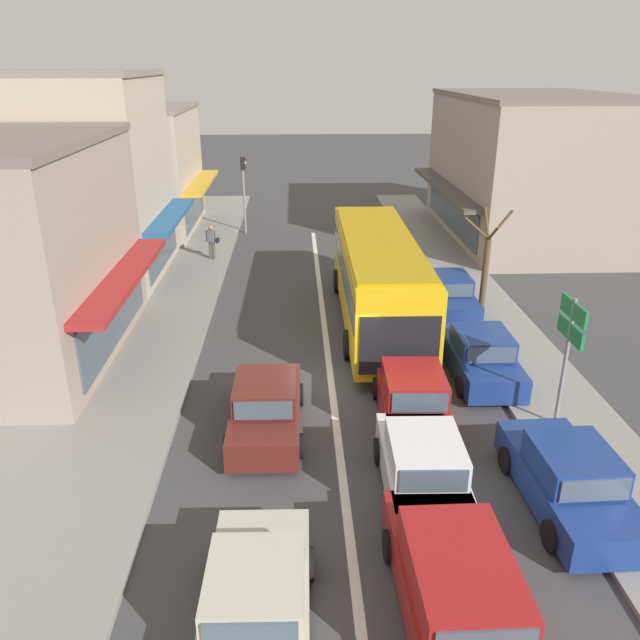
{
  "coord_description": "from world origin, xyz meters",
  "views": [
    {
      "loc": [
        -1.0,
        -16.25,
        8.87
      ],
      "look_at": [
        -0.25,
        2.26,
        1.2
      ],
      "focal_mm": 35.0,
      "sensor_mm": 36.0,
      "label": 1
    }
  ],
  "objects_px": {
    "traffic_light_downstreet": "(244,182)",
    "hatchback_behind_bus_near": "(422,467)",
    "parked_sedan_kerb_second": "(480,356)",
    "sedan_adjacent_lane_lead": "(266,408)",
    "street_tree_right": "(486,266)",
    "sedan_behind_bus_mid": "(257,606)",
    "city_bus": "(378,274)",
    "wagon_adjacent_lane_trail": "(455,586)",
    "parked_sedan_kerb_front": "(569,480)",
    "hatchback_queue_gap_filler": "(412,397)",
    "directional_road_sign": "(570,333)",
    "parked_sedan_kerb_third": "(446,294)",
    "pedestrian_with_handbag_near": "(212,240)"
  },
  "relations": [
    {
      "from": "sedan_adjacent_lane_lead",
      "to": "street_tree_right",
      "type": "height_order",
      "value": "street_tree_right"
    },
    {
      "from": "hatchback_behind_bus_near",
      "to": "directional_road_sign",
      "type": "height_order",
      "value": "directional_road_sign"
    },
    {
      "from": "parked_sedan_kerb_front",
      "to": "parked_sedan_kerb_second",
      "type": "distance_m",
      "value": 6.07
    },
    {
      "from": "parked_sedan_kerb_front",
      "to": "sedan_behind_bus_mid",
      "type": "bearing_deg",
      "value": -154.6
    },
    {
      "from": "sedan_behind_bus_mid",
      "to": "directional_road_sign",
      "type": "bearing_deg",
      "value": 39.53
    },
    {
      "from": "parked_sedan_kerb_third",
      "to": "directional_road_sign",
      "type": "xyz_separation_m",
      "value": [
        0.99,
        -8.39,
        2.04
      ]
    },
    {
      "from": "hatchback_queue_gap_filler",
      "to": "traffic_light_downstreet",
      "type": "relative_size",
      "value": 0.89
    },
    {
      "from": "hatchback_queue_gap_filler",
      "to": "directional_road_sign",
      "type": "height_order",
      "value": "directional_road_sign"
    },
    {
      "from": "sedan_adjacent_lane_lead",
      "to": "parked_sedan_kerb_front",
      "type": "bearing_deg",
      "value": -26.56
    },
    {
      "from": "wagon_adjacent_lane_trail",
      "to": "directional_road_sign",
      "type": "xyz_separation_m",
      "value": [
        4.15,
        5.95,
        1.96
      ]
    },
    {
      "from": "sedan_adjacent_lane_lead",
      "to": "parked_sedan_kerb_second",
      "type": "relative_size",
      "value": 1.0
    },
    {
      "from": "city_bus",
      "to": "hatchback_behind_bus_near",
      "type": "relative_size",
      "value": 2.91
    },
    {
      "from": "sedan_adjacent_lane_lead",
      "to": "street_tree_right",
      "type": "xyz_separation_m",
      "value": [
        7.85,
        7.86,
        1.23
      ]
    },
    {
      "from": "hatchback_behind_bus_near",
      "to": "traffic_light_downstreet",
      "type": "relative_size",
      "value": 0.89
    },
    {
      "from": "hatchback_queue_gap_filler",
      "to": "street_tree_right",
      "type": "bearing_deg",
      "value": 61.92
    },
    {
      "from": "hatchback_behind_bus_near",
      "to": "parked_sedan_kerb_second",
      "type": "distance_m",
      "value": 6.22
    },
    {
      "from": "hatchback_behind_bus_near",
      "to": "hatchback_queue_gap_filler",
      "type": "bearing_deg",
      "value": 84.08
    },
    {
      "from": "hatchback_queue_gap_filler",
      "to": "parked_sedan_kerb_second",
      "type": "bearing_deg",
      "value": 44.53
    },
    {
      "from": "parked_sedan_kerb_second",
      "to": "directional_road_sign",
      "type": "distance_m",
      "value": 3.8
    },
    {
      "from": "sedan_behind_bus_mid",
      "to": "traffic_light_downstreet",
      "type": "height_order",
      "value": "traffic_light_downstreet"
    },
    {
      "from": "parked_sedan_kerb_third",
      "to": "city_bus",
      "type": "bearing_deg",
      "value": -158.76
    },
    {
      "from": "city_bus",
      "to": "parked_sedan_kerb_third",
      "type": "bearing_deg",
      "value": 21.24
    },
    {
      "from": "city_bus",
      "to": "street_tree_right",
      "type": "height_order",
      "value": "street_tree_right"
    },
    {
      "from": "wagon_adjacent_lane_trail",
      "to": "sedan_behind_bus_mid",
      "type": "relative_size",
      "value": 1.07
    },
    {
      "from": "sedan_adjacent_lane_lead",
      "to": "street_tree_right",
      "type": "bearing_deg",
      "value": 45.02
    },
    {
      "from": "city_bus",
      "to": "parked_sedan_kerb_third",
      "type": "height_order",
      "value": "city_bus"
    },
    {
      "from": "traffic_light_downstreet",
      "to": "hatchback_behind_bus_near",
      "type": "bearing_deg",
      "value": -76.69
    },
    {
      "from": "sedan_behind_bus_mid",
      "to": "wagon_adjacent_lane_trail",
      "type": "bearing_deg",
      "value": 3.62
    },
    {
      "from": "parked_sedan_kerb_second",
      "to": "parked_sedan_kerb_front",
      "type": "bearing_deg",
      "value": -88.11
    },
    {
      "from": "parked_sedan_kerb_front",
      "to": "traffic_light_downstreet",
      "type": "height_order",
      "value": "traffic_light_downstreet"
    },
    {
      "from": "wagon_adjacent_lane_trail",
      "to": "sedan_adjacent_lane_lead",
      "type": "relative_size",
      "value": 1.07
    },
    {
      "from": "parked_sedan_kerb_front",
      "to": "directional_road_sign",
      "type": "bearing_deg",
      "value": 71.96
    },
    {
      "from": "hatchback_behind_bus_near",
      "to": "sedan_behind_bus_mid",
      "type": "distance_m",
      "value": 4.96
    },
    {
      "from": "parked_sedan_kerb_front",
      "to": "directional_road_sign",
      "type": "relative_size",
      "value": 1.18
    },
    {
      "from": "sedan_adjacent_lane_lead",
      "to": "traffic_light_downstreet",
      "type": "xyz_separation_m",
      "value": [
        -1.96,
        20.36,
        2.19
      ]
    },
    {
      "from": "sedan_behind_bus_mid",
      "to": "parked_sedan_kerb_third",
      "type": "distance_m",
      "value": 15.92
    },
    {
      "from": "city_bus",
      "to": "traffic_light_downstreet",
      "type": "bearing_deg",
      "value": 113.25
    },
    {
      "from": "hatchback_behind_bus_near",
      "to": "street_tree_right",
      "type": "relative_size",
      "value": 0.94
    },
    {
      "from": "city_bus",
      "to": "pedestrian_with_handbag_near",
      "type": "xyz_separation_m",
      "value": [
        -6.89,
        7.87,
        -0.81
      ]
    },
    {
      "from": "traffic_light_downstreet",
      "to": "street_tree_right",
      "type": "relative_size",
      "value": 1.05
    },
    {
      "from": "hatchback_behind_bus_near",
      "to": "hatchback_queue_gap_filler",
      "type": "relative_size",
      "value": 1.0
    },
    {
      "from": "parked_sedan_kerb_third",
      "to": "sedan_behind_bus_mid",
      "type": "bearing_deg",
      "value": -113.97
    },
    {
      "from": "parked_sedan_kerb_front",
      "to": "parked_sedan_kerb_second",
      "type": "height_order",
      "value": "same"
    },
    {
      "from": "wagon_adjacent_lane_trail",
      "to": "traffic_light_downstreet",
      "type": "xyz_separation_m",
      "value": [
        -5.37,
        26.49,
        2.11
      ]
    },
    {
      "from": "city_bus",
      "to": "parked_sedan_kerb_second",
      "type": "bearing_deg",
      "value": -58.83
    },
    {
      "from": "parked_sedan_kerb_third",
      "to": "pedestrian_with_handbag_near",
      "type": "xyz_separation_m",
      "value": [
        -9.72,
        6.77,
        0.4
      ]
    },
    {
      "from": "city_bus",
      "to": "hatchback_behind_bus_near",
      "type": "distance_m",
      "value": 9.92
    },
    {
      "from": "wagon_adjacent_lane_trail",
      "to": "street_tree_right",
      "type": "xyz_separation_m",
      "value": [
        4.44,
        13.99,
        1.14
      ]
    },
    {
      "from": "hatchback_queue_gap_filler",
      "to": "parked_sedan_kerb_front",
      "type": "relative_size",
      "value": 0.88
    },
    {
      "from": "hatchback_queue_gap_filler",
      "to": "parked_sedan_kerb_third",
      "type": "distance_m",
      "value": 8.36
    }
  ]
}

